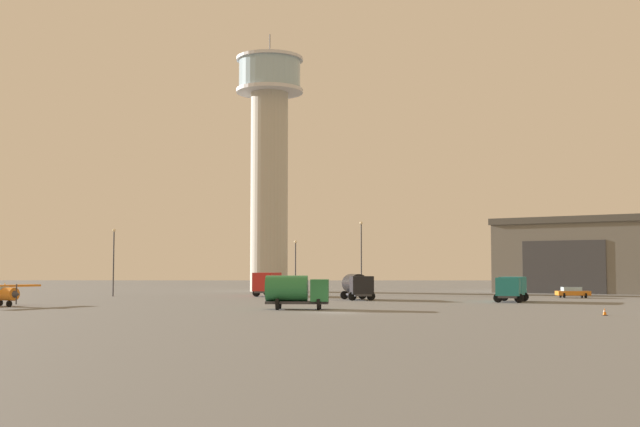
{
  "coord_description": "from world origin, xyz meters",
  "views": [
    {
      "loc": [
        -0.22,
        -69.35,
        3.59
      ],
      "look_at": [
        -1.9,
        31.42,
        10.43
      ],
      "focal_mm": 46.27,
      "sensor_mm": 36.0,
      "label": 1
    }
  ],
  "objects_px": {
    "light_post_north": "(114,256)",
    "truck_box_red": "(269,283)",
    "truck_fuel_tanker_green": "(296,290)",
    "light_post_west": "(361,252)",
    "control_tower": "(269,152)",
    "truck_fuel_tanker_black": "(357,285)",
    "light_post_east": "(295,262)",
    "truck_box_teal": "(511,287)",
    "car_orange": "(572,292)",
    "traffic_cone_near_left": "(605,312)"
  },
  "relations": [
    {
      "from": "control_tower",
      "to": "car_orange",
      "type": "relative_size",
      "value": 10.46
    },
    {
      "from": "car_orange",
      "to": "light_post_north",
      "type": "height_order",
      "value": "light_post_north"
    },
    {
      "from": "truck_box_teal",
      "to": "truck_fuel_tanker_green",
      "type": "distance_m",
      "value": 29.05
    },
    {
      "from": "truck_box_red",
      "to": "truck_fuel_tanker_green",
      "type": "bearing_deg",
      "value": -159.12
    },
    {
      "from": "car_orange",
      "to": "traffic_cone_near_left",
      "type": "bearing_deg",
      "value": -102.05
    },
    {
      "from": "light_post_east",
      "to": "light_post_north",
      "type": "relative_size",
      "value": 0.87
    },
    {
      "from": "truck_fuel_tanker_black",
      "to": "light_post_west",
      "type": "relative_size",
      "value": 0.64
    },
    {
      "from": "control_tower",
      "to": "car_orange",
      "type": "distance_m",
      "value": 55.24
    },
    {
      "from": "car_orange",
      "to": "traffic_cone_near_left",
      "type": "distance_m",
      "value": 40.88
    },
    {
      "from": "light_post_east",
      "to": "truck_box_red",
      "type": "bearing_deg",
      "value": -105.45
    },
    {
      "from": "control_tower",
      "to": "truck_fuel_tanker_green",
      "type": "bearing_deg",
      "value": -83.18
    },
    {
      "from": "light_post_east",
      "to": "truck_box_teal",
      "type": "bearing_deg",
      "value": -49.58
    },
    {
      "from": "light_post_west",
      "to": "light_post_east",
      "type": "height_order",
      "value": "light_post_west"
    },
    {
      "from": "light_post_west",
      "to": "truck_fuel_tanker_black",
      "type": "bearing_deg",
      "value": -93.42
    },
    {
      "from": "control_tower",
      "to": "truck_fuel_tanker_black",
      "type": "xyz_separation_m",
      "value": [
        13.35,
        -36.99,
        -21.25
      ]
    },
    {
      "from": "light_post_north",
      "to": "truck_box_red",
      "type": "bearing_deg",
      "value": 2.56
    },
    {
      "from": "truck_fuel_tanker_black",
      "to": "traffic_cone_near_left",
      "type": "distance_m",
      "value": 37.7
    },
    {
      "from": "control_tower",
      "to": "truck_fuel_tanker_green",
      "type": "xyz_separation_m",
      "value": [
        7.24,
        -60.56,
        -21.27
      ]
    },
    {
      "from": "car_orange",
      "to": "light_post_west",
      "type": "distance_m",
      "value": 29.72
    },
    {
      "from": "control_tower",
      "to": "light_post_east",
      "type": "distance_m",
      "value": 23.01
    },
    {
      "from": "truck_box_red",
      "to": "light_post_east",
      "type": "relative_size",
      "value": 0.97
    },
    {
      "from": "truck_fuel_tanker_black",
      "to": "control_tower",
      "type": "bearing_deg",
      "value": -172.2
    },
    {
      "from": "truck_box_red",
      "to": "truck_box_teal",
      "type": "bearing_deg",
      "value": -110.9
    },
    {
      "from": "control_tower",
      "to": "light_post_north",
      "type": "relative_size",
      "value": 4.74
    },
    {
      "from": "control_tower",
      "to": "truck_box_red",
      "type": "height_order",
      "value": "control_tower"
    },
    {
      "from": "truck_box_teal",
      "to": "car_orange",
      "type": "xyz_separation_m",
      "value": [
        10.41,
        12.89,
        -0.86
      ]
    },
    {
      "from": "truck_box_red",
      "to": "car_orange",
      "type": "height_order",
      "value": "truck_box_red"
    },
    {
      "from": "light_post_west",
      "to": "light_post_east",
      "type": "relative_size",
      "value": 1.33
    },
    {
      "from": "car_orange",
      "to": "truck_box_teal",
      "type": "bearing_deg",
      "value": -128.27
    },
    {
      "from": "truck_fuel_tanker_black",
      "to": "truck_box_red",
      "type": "bearing_deg",
      "value": -150.44
    },
    {
      "from": "truck_box_red",
      "to": "light_post_north",
      "type": "distance_m",
      "value": 21.08
    },
    {
      "from": "light_post_east",
      "to": "traffic_cone_near_left",
      "type": "relative_size",
      "value": 13.32
    },
    {
      "from": "light_post_north",
      "to": "control_tower",
      "type": "bearing_deg",
      "value": 53.08
    },
    {
      "from": "car_orange",
      "to": "light_post_east",
      "type": "distance_m",
      "value": 39.73
    },
    {
      "from": "control_tower",
      "to": "light_post_west",
      "type": "height_order",
      "value": "control_tower"
    },
    {
      "from": "car_orange",
      "to": "light_post_west",
      "type": "bearing_deg",
      "value": 154.17
    },
    {
      "from": "truck_fuel_tanker_green",
      "to": "light_post_west",
      "type": "relative_size",
      "value": 0.55
    },
    {
      "from": "truck_fuel_tanker_green",
      "to": "light_post_west",
      "type": "xyz_separation_m",
      "value": [
        7.31,
        43.6,
        4.38
      ]
    },
    {
      "from": "car_orange",
      "to": "traffic_cone_near_left",
      "type": "xyz_separation_m",
      "value": [
        -8.99,
        -39.88,
        -0.45
      ]
    },
    {
      "from": "truck_fuel_tanker_black",
      "to": "truck_box_teal",
      "type": "xyz_separation_m",
      "value": [
        16.95,
        -5.9,
        -0.11
      ]
    },
    {
      "from": "light_post_east",
      "to": "light_post_north",
      "type": "xyz_separation_m",
      "value": [
        -23.79,
        -11.92,
        0.61
      ]
    },
    {
      "from": "light_post_north",
      "to": "car_orange",
      "type": "bearing_deg",
      "value": -4.75
    },
    {
      "from": "truck_box_red",
      "to": "light_post_east",
      "type": "xyz_separation_m",
      "value": [
        3.04,
        10.99,
        3.0
      ]
    },
    {
      "from": "truck_fuel_tanker_black",
      "to": "truck_fuel_tanker_green",
      "type": "xyz_separation_m",
      "value": [
        -6.11,
        -23.56,
        -0.02
      ]
    },
    {
      "from": "truck_fuel_tanker_green",
      "to": "light_post_east",
      "type": "bearing_deg",
      "value": 94.32
    },
    {
      "from": "truck_fuel_tanker_green",
      "to": "traffic_cone_near_left",
      "type": "relative_size",
      "value": 9.65
    },
    {
      "from": "car_orange",
      "to": "light_post_west",
      "type": "relative_size",
      "value": 0.39
    },
    {
      "from": "truck_fuel_tanker_black",
      "to": "truck_box_teal",
      "type": "distance_m",
      "value": 17.95
    },
    {
      "from": "truck_fuel_tanker_black",
      "to": "light_post_east",
      "type": "xyz_separation_m",
      "value": [
        -8.39,
        23.86,
        3.02
      ]
    },
    {
      "from": "truck_box_red",
      "to": "truck_fuel_tanker_green",
      "type": "relative_size",
      "value": 1.33
    }
  ]
}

